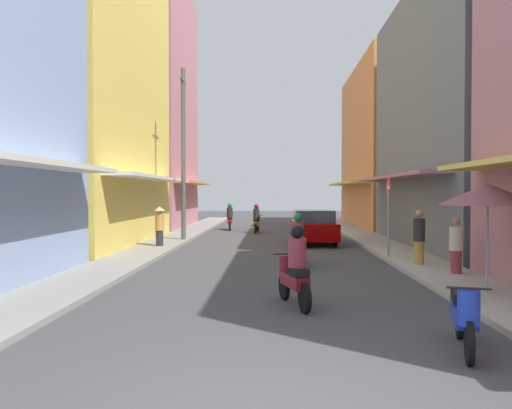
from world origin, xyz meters
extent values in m
plane|color=#424244|center=(0.00, 15.22, 0.00)|extent=(84.58, 84.58, 0.00)
cube|color=gray|center=(-4.51, 15.22, 0.06)|extent=(1.75, 46.45, 0.12)
cube|color=#ADA89E|center=(4.51, 15.22, 0.06)|extent=(1.75, 46.45, 0.12)
cube|color=silver|center=(-4.89, 4.67, 2.80)|extent=(1.10, 10.20, 0.12)
cube|color=#EFD159|center=(-8.39, 16.50, 8.25)|extent=(6.00, 11.30, 16.50)
cube|color=silver|center=(-4.89, 16.50, 2.80)|extent=(1.10, 10.17, 0.12)
cube|color=#B7727F|center=(-8.39, 27.50, 7.54)|extent=(6.00, 9.61, 15.07)
cube|color=#D88C4C|center=(-4.89, 27.50, 2.80)|extent=(1.10, 8.65, 0.12)
cube|color=slate|center=(8.39, 15.87, 5.13)|extent=(6.00, 12.23, 10.27)
cube|color=#B7727F|center=(4.89, 15.87, 2.80)|extent=(1.10, 11.01, 0.12)
cube|color=#D88C4C|center=(8.39, 29.16, 5.16)|extent=(6.00, 12.88, 10.33)
cube|color=#EFD159|center=(4.89, 29.16, 2.80)|extent=(1.10, 11.59, 0.12)
cylinder|color=black|center=(0.33, 5.72, 0.28)|extent=(0.23, 0.56, 0.56)
cylinder|color=black|center=(0.67, 4.52, 0.28)|extent=(0.23, 0.56, 0.56)
cube|color=maroon|center=(0.51, 5.07, 0.50)|extent=(0.54, 1.04, 0.24)
cube|color=black|center=(0.57, 4.88, 0.70)|extent=(0.42, 0.62, 0.14)
cylinder|color=maroon|center=(0.36, 5.60, 0.70)|extent=(0.28, 0.28, 0.45)
cylinder|color=black|center=(0.36, 5.60, 0.95)|extent=(0.54, 0.18, 0.03)
cylinder|color=#99333F|center=(0.56, 4.93, 1.05)|extent=(0.34, 0.34, 0.55)
sphere|color=black|center=(0.56, 4.93, 1.45)|extent=(0.26, 0.26, 0.26)
cylinder|color=black|center=(2.59, 1.82, 0.28)|extent=(0.22, 0.56, 0.56)
cylinder|color=black|center=(2.90, 3.03, 0.28)|extent=(0.22, 0.56, 0.56)
cube|color=#1E38B7|center=(2.75, 2.47, 0.50)|extent=(0.52, 1.04, 0.24)
cube|color=black|center=(2.80, 2.67, 0.70)|extent=(0.41, 0.61, 0.14)
cylinder|color=#1E38B7|center=(2.62, 1.94, 0.70)|extent=(0.28, 0.28, 0.45)
cylinder|color=black|center=(2.62, 1.94, 0.95)|extent=(0.54, 0.16, 0.03)
cylinder|color=black|center=(0.86, 11.30, 0.28)|extent=(0.11, 0.56, 0.56)
cylinder|color=black|center=(0.81, 10.06, 0.28)|extent=(0.11, 0.56, 0.56)
cube|color=#197233|center=(0.83, 10.63, 0.50)|extent=(0.32, 1.01, 0.24)
cube|color=black|center=(0.83, 10.43, 0.70)|extent=(0.30, 0.57, 0.14)
cylinder|color=#197233|center=(0.86, 11.18, 0.70)|extent=(0.28, 0.28, 0.45)
cylinder|color=black|center=(0.86, 11.18, 0.95)|extent=(0.55, 0.05, 0.03)
cylinder|color=#99333F|center=(0.83, 10.48, 1.05)|extent=(0.34, 0.34, 0.55)
sphere|color=#197233|center=(0.83, 10.48, 1.45)|extent=(0.26, 0.26, 0.26)
cylinder|color=black|center=(-0.78, 23.98, 0.28)|extent=(0.12, 0.56, 0.56)
cylinder|color=black|center=(-0.87, 22.73, 0.28)|extent=(0.12, 0.56, 0.56)
cube|color=orange|center=(-0.83, 23.31, 0.50)|extent=(0.35, 1.02, 0.24)
cube|color=black|center=(-0.84, 23.11, 0.70)|extent=(0.32, 0.58, 0.14)
cylinder|color=orange|center=(-0.79, 23.85, 0.70)|extent=(0.28, 0.28, 0.45)
cylinder|color=black|center=(-0.79, 23.85, 0.95)|extent=(0.55, 0.07, 0.03)
cylinder|color=#262628|center=(-0.84, 23.16, 1.05)|extent=(0.34, 0.34, 0.55)
sphere|color=maroon|center=(-0.84, 23.16, 1.45)|extent=(0.26, 0.26, 0.26)
cylinder|color=black|center=(-2.55, 26.01, 0.28)|extent=(0.14, 0.57, 0.56)
cylinder|color=black|center=(-2.41, 24.77, 0.28)|extent=(0.14, 0.57, 0.56)
cube|color=red|center=(-2.48, 25.34, 0.50)|extent=(0.39, 1.03, 0.24)
cube|color=black|center=(-2.46, 25.14, 0.70)|extent=(0.34, 0.59, 0.14)
cylinder|color=red|center=(-2.54, 25.88, 0.70)|extent=(0.28, 0.28, 0.45)
cylinder|color=black|center=(-2.54, 25.88, 0.95)|extent=(0.55, 0.09, 0.03)
cylinder|color=#262628|center=(-2.46, 25.19, 1.05)|extent=(0.34, 0.34, 0.55)
sphere|color=#197233|center=(-2.46, 25.19, 1.45)|extent=(0.26, 0.26, 0.26)
cube|color=#8C0000|center=(1.81, 17.35, 0.60)|extent=(1.82, 4.12, 0.70)
cube|color=#333D47|center=(1.81, 17.20, 1.15)|extent=(1.63, 2.12, 0.60)
cylinder|color=black|center=(1.04, 18.59, 0.32)|extent=(0.19, 0.64, 0.64)
cylinder|color=black|center=(2.54, 18.61, 0.32)|extent=(0.19, 0.64, 0.64)
cylinder|color=black|center=(1.08, 16.09, 0.32)|extent=(0.19, 0.64, 0.64)
cylinder|color=black|center=(2.58, 16.11, 0.32)|extent=(0.19, 0.64, 0.64)
cylinder|color=#99333F|center=(4.78, 8.55, 0.35)|extent=(0.28, 0.28, 0.71)
cylinder|color=beige|center=(4.78, 8.55, 1.00)|extent=(0.34, 0.34, 0.60)
sphere|color=#9E7256|center=(4.78, 8.55, 1.44)|extent=(0.22, 0.22, 0.22)
cylinder|color=#262628|center=(-4.33, 15.08, 0.36)|extent=(0.28, 0.28, 0.72)
cylinder|color=#BF8C3F|center=(-4.33, 15.08, 1.02)|extent=(0.34, 0.34, 0.61)
sphere|color=tan|center=(-4.33, 15.08, 1.47)|extent=(0.22, 0.22, 0.22)
cone|color=#D1B77A|center=(-4.33, 15.08, 1.57)|extent=(0.44, 0.44, 0.16)
cylinder|color=#BF8C3F|center=(4.32, 10.26, 0.39)|extent=(0.28, 0.28, 0.78)
cylinder|color=#262628|center=(4.32, 10.26, 1.11)|extent=(0.34, 0.34, 0.66)
sphere|color=tan|center=(4.32, 10.26, 1.58)|extent=(0.22, 0.22, 0.22)
cylinder|color=#99999E|center=(4.54, 6.08, 1.10)|extent=(0.05, 0.05, 2.20)
cone|color=#8C4C59|center=(4.54, 6.08, 2.15)|extent=(1.97, 1.97, 0.45)
cylinder|color=#4C4C4F|center=(-3.89, 17.89, 3.84)|extent=(0.20, 0.20, 7.68)
cylinder|color=#3F382D|center=(-3.89, 17.89, 7.08)|extent=(0.08, 1.20, 0.08)
cylinder|color=gray|center=(3.79, 11.86, 1.30)|extent=(0.07, 0.07, 2.60)
cylinder|color=red|center=(3.79, 11.86, 2.35)|extent=(0.02, 0.60, 0.60)
cube|color=white|center=(3.79, 11.86, 2.35)|extent=(0.03, 0.40, 0.10)
camera|label=1|loc=(0.12, -4.71, 2.17)|focal=36.08mm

